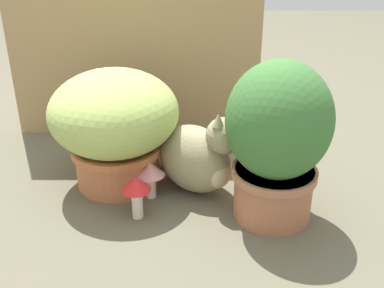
{
  "coord_description": "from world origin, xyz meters",
  "views": [
    {
      "loc": [
        0.19,
        -1.32,
        0.83
      ],
      "look_at": [
        0.18,
        -0.02,
        0.18
      ],
      "focal_mm": 44.6,
      "sensor_mm": 36.0,
      "label": 1
    }
  ],
  "objects_px": {
    "grass_planter": "(115,123)",
    "leafy_planter": "(277,138)",
    "cat": "(199,157)",
    "mushroom_ornament_red": "(136,188)",
    "mushroom_ornament_pink": "(150,172)"
  },
  "relations": [
    {
      "from": "grass_planter",
      "to": "mushroom_ornament_pink",
      "type": "distance_m",
      "value": 0.19
    },
    {
      "from": "grass_planter",
      "to": "mushroom_ornament_red",
      "type": "xyz_separation_m",
      "value": [
        0.09,
        -0.2,
        -0.12
      ]
    },
    {
      "from": "grass_planter",
      "to": "mushroom_ornament_pink",
      "type": "height_order",
      "value": "grass_planter"
    },
    {
      "from": "cat",
      "to": "mushroom_ornament_pink",
      "type": "xyz_separation_m",
      "value": [
        -0.15,
        -0.04,
        -0.03
      ]
    },
    {
      "from": "leafy_planter",
      "to": "grass_planter",
      "type": "bearing_deg",
      "value": 158.69
    },
    {
      "from": "grass_planter",
      "to": "leafy_planter",
      "type": "bearing_deg",
      "value": -21.31
    },
    {
      "from": "mushroom_ornament_red",
      "to": "mushroom_ornament_pink",
      "type": "height_order",
      "value": "mushroom_ornament_red"
    },
    {
      "from": "mushroom_ornament_red",
      "to": "mushroom_ornament_pink",
      "type": "relative_size",
      "value": 1.12
    },
    {
      "from": "grass_planter",
      "to": "leafy_planter",
      "type": "height_order",
      "value": "leafy_planter"
    },
    {
      "from": "leafy_planter",
      "to": "mushroom_ornament_pink",
      "type": "xyz_separation_m",
      "value": [
        -0.37,
        0.1,
        -0.17
      ]
    },
    {
      "from": "leafy_planter",
      "to": "cat",
      "type": "height_order",
      "value": "leafy_planter"
    },
    {
      "from": "mushroom_ornament_pink",
      "to": "leafy_planter",
      "type": "bearing_deg",
      "value": -14.77
    },
    {
      "from": "grass_planter",
      "to": "leafy_planter",
      "type": "distance_m",
      "value": 0.52
    },
    {
      "from": "cat",
      "to": "grass_planter",
      "type": "bearing_deg",
      "value": 168.84
    },
    {
      "from": "mushroom_ornament_red",
      "to": "grass_planter",
      "type": "bearing_deg",
      "value": 112.85
    }
  ]
}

